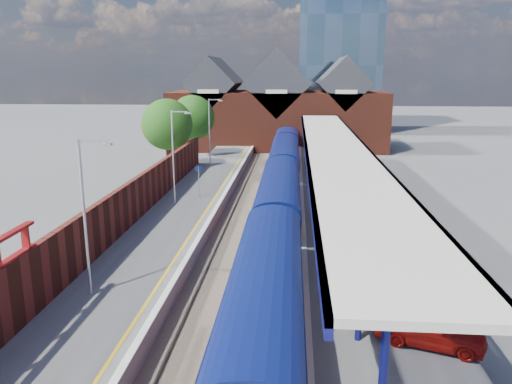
{
  "coord_description": "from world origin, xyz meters",
  "views": [
    {
      "loc": [
        2.53,
        -14.05,
        10.74
      ],
      "look_at": [
        -0.11,
        19.48,
        2.6
      ],
      "focal_mm": 35.0,
      "sensor_mm": 36.0,
      "label": 1
    }
  ],
  "objects_px": {
    "platform_sign": "(199,176)",
    "parked_car_red": "(430,328)",
    "lamp_post_b": "(87,209)",
    "lamp_post_c": "(175,151)",
    "train": "(283,172)",
    "parked_car_silver": "(412,286)",
    "parked_car_blue": "(409,281)",
    "lamp_post_d": "(211,128)",
    "parked_car_dark": "(383,262)"
  },
  "relations": [
    {
      "from": "platform_sign",
      "to": "parked_car_red",
      "type": "relative_size",
      "value": 0.64
    },
    {
      "from": "platform_sign",
      "to": "lamp_post_c",
      "type": "bearing_deg",
      "value": -124.26
    },
    {
      "from": "lamp_post_d",
      "to": "parked_car_blue",
      "type": "distance_m",
      "value": 33.95
    },
    {
      "from": "train",
      "to": "platform_sign",
      "type": "distance_m",
      "value": 8.21
    },
    {
      "from": "parked_car_red",
      "to": "parked_car_dark",
      "type": "bearing_deg",
      "value": 24.66
    },
    {
      "from": "train",
      "to": "lamp_post_c",
      "type": "bearing_deg",
      "value": -138.32
    },
    {
      "from": "lamp_post_d",
      "to": "parked_car_dark",
      "type": "distance_m",
      "value": 31.77
    },
    {
      "from": "platform_sign",
      "to": "parked_car_red",
      "type": "distance_m",
      "value": 24.6
    },
    {
      "from": "lamp_post_b",
      "to": "lamp_post_d",
      "type": "height_order",
      "value": "same"
    },
    {
      "from": "lamp_post_c",
      "to": "parked_car_blue",
      "type": "height_order",
      "value": "lamp_post_c"
    },
    {
      "from": "lamp_post_c",
      "to": "lamp_post_d",
      "type": "xyz_separation_m",
      "value": [
        0.0,
        16.0,
        0.0
      ]
    },
    {
      "from": "lamp_post_b",
      "to": "parked_car_blue",
      "type": "height_order",
      "value": "lamp_post_b"
    },
    {
      "from": "lamp_post_b",
      "to": "parked_car_dark",
      "type": "relative_size",
      "value": 1.57
    },
    {
      "from": "parked_car_red",
      "to": "platform_sign",
      "type": "bearing_deg",
      "value": 49.86
    },
    {
      "from": "platform_sign",
      "to": "parked_car_dark",
      "type": "relative_size",
      "value": 0.56
    },
    {
      "from": "parked_car_red",
      "to": "parked_car_blue",
      "type": "distance_m",
      "value": 4.47
    },
    {
      "from": "train",
      "to": "parked_car_red",
      "type": "distance_m",
      "value": 26.82
    },
    {
      "from": "lamp_post_c",
      "to": "lamp_post_d",
      "type": "bearing_deg",
      "value": 90.0
    },
    {
      "from": "platform_sign",
      "to": "parked_car_dark",
      "type": "distance_m",
      "value": 18.93
    },
    {
      "from": "platform_sign",
      "to": "parked_car_blue",
      "type": "height_order",
      "value": "platform_sign"
    },
    {
      "from": "lamp_post_c",
      "to": "parked_car_silver",
      "type": "xyz_separation_m",
      "value": [
        14.07,
        -15.51,
        -3.31
      ]
    },
    {
      "from": "lamp_post_b",
      "to": "parked_car_blue",
      "type": "distance_m",
      "value": 14.61
    },
    {
      "from": "platform_sign",
      "to": "parked_car_silver",
      "type": "xyz_separation_m",
      "value": [
        12.7,
        -17.51,
        -1.0
      ]
    },
    {
      "from": "lamp_post_b",
      "to": "parked_car_dark",
      "type": "distance_m",
      "value": 14.11
    },
    {
      "from": "parked_car_red",
      "to": "parked_car_silver",
      "type": "relative_size",
      "value": 0.94
    },
    {
      "from": "lamp_post_c",
      "to": "platform_sign",
      "type": "height_order",
      "value": "lamp_post_c"
    },
    {
      "from": "parked_car_blue",
      "to": "parked_car_dark",
      "type": "bearing_deg",
      "value": 49.22
    },
    {
      "from": "parked_car_silver",
      "to": "parked_car_dark",
      "type": "relative_size",
      "value": 0.94
    },
    {
      "from": "parked_car_dark",
      "to": "parked_car_blue",
      "type": "relative_size",
      "value": 1.16
    },
    {
      "from": "lamp_post_c",
      "to": "parked_car_silver",
      "type": "height_order",
      "value": "lamp_post_c"
    },
    {
      "from": "train",
      "to": "lamp_post_d",
      "type": "height_order",
      "value": "lamp_post_d"
    },
    {
      "from": "train",
      "to": "parked_car_silver",
      "type": "xyz_separation_m",
      "value": [
        6.21,
        -22.5,
        -0.43
      ]
    },
    {
      "from": "lamp_post_c",
      "to": "parked_car_dark",
      "type": "bearing_deg",
      "value": -43.59
    },
    {
      "from": "lamp_post_d",
      "to": "lamp_post_c",
      "type": "bearing_deg",
      "value": -90.0
    },
    {
      "from": "lamp_post_d",
      "to": "parked_car_dark",
      "type": "relative_size",
      "value": 1.57
    },
    {
      "from": "lamp_post_b",
      "to": "lamp_post_c",
      "type": "height_order",
      "value": "same"
    },
    {
      "from": "train",
      "to": "platform_sign",
      "type": "bearing_deg",
      "value": -142.44
    },
    {
      "from": "train",
      "to": "lamp_post_d",
      "type": "relative_size",
      "value": 9.42
    },
    {
      "from": "parked_car_silver",
      "to": "parked_car_blue",
      "type": "relative_size",
      "value": 1.09
    },
    {
      "from": "parked_car_blue",
      "to": "parked_car_red",
      "type": "bearing_deg",
      "value": -156.05
    },
    {
      "from": "train",
      "to": "parked_car_red",
      "type": "bearing_deg",
      "value": -76.92
    },
    {
      "from": "parked_car_red",
      "to": "parked_car_silver",
      "type": "height_order",
      "value": "parked_car_silver"
    },
    {
      "from": "lamp_post_b",
      "to": "lamp_post_d",
      "type": "bearing_deg",
      "value": 90.0
    },
    {
      "from": "lamp_post_c",
      "to": "parked_car_silver",
      "type": "distance_m",
      "value": 21.2
    },
    {
      "from": "parked_car_silver",
      "to": "lamp_post_c",
      "type": "bearing_deg",
      "value": 41.68
    },
    {
      "from": "train",
      "to": "lamp_post_b",
      "type": "relative_size",
      "value": 9.42
    },
    {
      "from": "lamp_post_d",
      "to": "parked_car_silver",
      "type": "height_order",
      "value": "lamp_post_d"
    },
    {
      "from": "lamp_post_b",
      "to": "parked_car_silver",
      "type": "bearing_deg",
      "value": 2.0
    },
    {
      "from": "lamp_post_d",
      "to": "parked_car_silver",
      "type": "relative_size",
      "value": 1.68
    },
    {
      "from": "train",
      "to": "lamp_post_c",
      "type": "height_order",
      "value": "lamp_post_c"
    }
  ]
}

